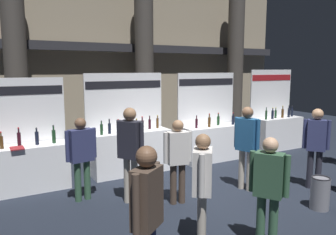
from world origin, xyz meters
TOP-DOWN VIEW (x-y plane):
  - ground_plane at (0.00, 0.00)m, footprint 24.00×24.00m
  - hall_colonnade at (0.00, 4.38)m, footprint 11.14×1.25m
  - exhibitor_booth_0 at (-3.65, 1.92)m, footprint 1.94×0.71m
  - exhibitor_booth_1 at (-1.22, 1.98)m, footprint 1.99×0.66m
  - exhibitor_booth_2 at (1.18, 1.94)m, footprint 1.85×0.66m
  - exhibitor_booth_3 at (3.73, 2.01)m, footprint 1.69×0.66m
  - trash_bin at (0.91, -1.65)m, footprint 0.33×0.33m
  - visitor_0 at (1.72, -0.90)m, footprint 0.40×0.42m
  - visitor_1 at (-2.68, 0.83)m, footprint 0.60×0.28m
  - visitor_2 at (-1.94, 0.25)m, footprint 0.43×0.50m
  - visitor_3 at (-0.90, -2.14)m, footprint 0.39×0.48m
  - visitor_4 at (-1.18, -0.18)m, footprint 0.53×0.29m
  - visitor_5 at (-1.63, -1.61)m, footprint 0.46×0.49m
  - visitor_7 at (-2.79, -2.25)m, footprint 0.45×0.39m
  - visitor_8 at (0.41, -0.26)m, footprint 0.35×0.55m

SIDE VIEW (x-z plane):
  - ground_plane at x=0.00m, z-range 0.00..0.00m
  - trash_bin at x=0.91m, z-range 0.00..0.59m
  - exhibitor_booth_0 at x=-3.65m, z-range -0.57..1.74m
  - exhibitor_booth_2 at x=1.18m, z-range -0.60..1.78m
  - exhibitor_booth_3 at x=3.73m, z-range -0.62..1.84m
  - exhibitor_booth_1 at x=-1.22m, z-range -0.58..1.81m
  - visitor_4 at x=-1.18m, z-range 0.14..1.72m
  - visitor_3 at x=-0.90m, z-range 0.14..1.73m
  - visitor_1 at x=-2.68m, z-range 0.15..1.75m
  - visitor_5 at x=-1.63m, z-range 0.17..1.78m
  - visitor_0 at x=1.72m, z-range 0.15..1.84m
  - visitor_7 at x=-2.79m, z-range 0.16..1.87m
  - visitor_8 at x=0.41m, z-range 0.17..1.91m
  - visitor_2 at x=-1.94m, z-range 0.19..1.99m
  - hall_colonnade at x=0.00m, z-range -0.04..5.62m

